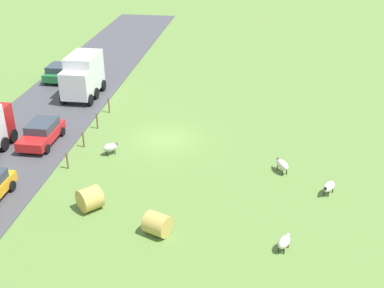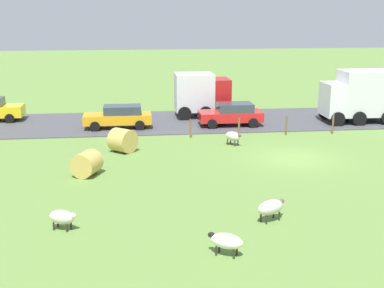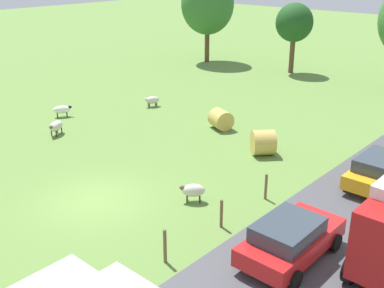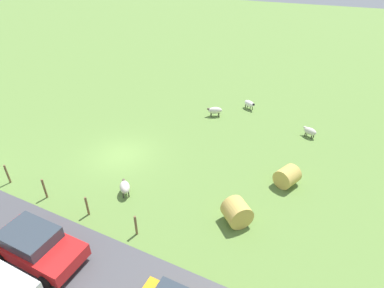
% 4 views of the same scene
% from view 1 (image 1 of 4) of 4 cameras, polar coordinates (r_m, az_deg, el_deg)
% --- Properties ---
extents(ground_plane, '(160.00, 160.00, 0.00)m').
position_cam_1_polar(ground_plane, '(35.13, -3.24, 0.52)').
color(ground_plane, olive).
extents(road_strip, '(8.00, 80.00, 0.06)m').
position_cam_1_polar(road_strip, '(38.29, -18.36, 1.49)').
color(road_strip, '#47474C').
rests_on(road_strip, ground_plane).
extents(sheep_0, '(1.00, 1.21, 0.76)m').
position_cam_1_polar(sheep_0, '(29.68, 15.78, -4.84)').
color(sheep_0, white).
rests_on(sheep_0, ground_plane).
extents(sheep_1, '(1.05, 1.31, 0.82)m').
position_cam_1_polar(sheep_1, '(31.25, 10.55, -2.41)').
color(sheep_1, beige).
rests_on(sheep_1, ground_plane).
extents(sheep_2, '(1.10, 1.07, 0.82)m').
position_cam_1_polar(sheep_2, '(33.30, -9.58, -0.39)').
color(sheep_2, beige).
rests_on(sheep_2, ground_plane).
extents(sheep_3, '(0.88, 1.14, 0.74)m').
position_cam_1_polar(sheep_3, '(24.85, 10.76, -11.22)').
color(sheep_3, beige).
rests_on(sheep_3, ground_plane).
extents(hay_bale_0, '(1.60, 1.57, 1.18)m').
position_cam_1_polar(hay_bale_0, '(25.46, -4.08, -9.36)').
color(hay_bale_0, tan).
rests_on(hay_bale_0, ground_plane).
extents(hay_bale_1, '(1.76, 1.75, 1.32)m').
position_cam_1_polar(hay_bale_1, '(27.80, -11.89, -6.30)').
color(hay_bale_1, tan).
rests_on(hay_bale_1, ground_plane).
extents(fence_post_0, '(0.12, 0.12, 1.27)m').
position_cam_1_polar(fence_post_0, '(39.87, -9.73, 4.50)').
color(fence_post_0, brown).
rests_on(fence_post_0, ground_plane).
extents(fence_post_1, '(0.12, 0.12, 1.28)m').
position_cam_1_polar(fence_post_1, '(37.21, -11.08, 2.69)').
color(fence_post_1, brown).
rests_on(fence_post_1, ground_plane).
extents(fence_post_2, '(0.12, 0.12, 1.17)m').
position_cam_1_polar(fence_post_2, '(34.63, -12.63, 0.53)').
color(fence_post_2, brown).
rests_on(fence_post_2, ground_plane).
extents(fence_post_3, '(0.12, 0.12, 1.18)m').
position_cam_1_polar(fence_post_3, '(32.12, -14.44, -1.89)').
color(fence_post_3, brown).
rests_on(fence_post_3, ground_plane).
extents(truck_1, '(2.64, 4.93, 3.61)m').
position_cam_1_polar(truck_1, '(43.14, -12.69, 7.86)').
color(truck_1, white).
rests_on(truck_1, road_strip).
extents(car_4, '(2.16, 3.95, 1.56)m').
position_cam_1_polar(car_4, '(48.10, -15.30, 8.18)').
color(car_4, '#237238').
rests_on(car_4, road_strip).
extents(car_5, '(2.15, 4.28, 1.51)m').
position_cam_1_polar(car_5, '(35.78, -17.25, 1.29)').
color(car_5, red).
rests_on(car_5, road_strip).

